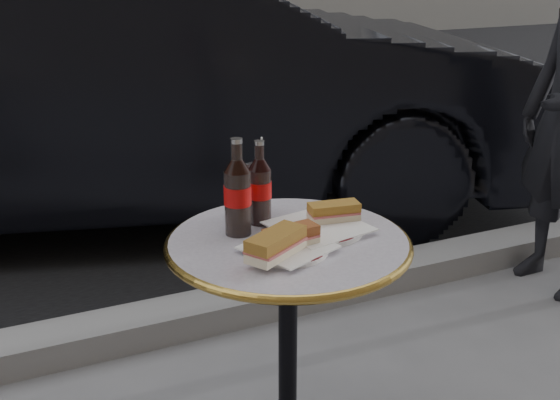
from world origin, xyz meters
name	(u,v)px	position (x,y,z in m)	size (l,w,h in m)	color
asphalt_road	(50,114)	(0.00, 5.00, 0.00)	(40.00, 8.00, 0.00)	black
curb	(190,317)	(0.00, 0.90, 0.05)	(40.00, 0.20, 0.12)	gray
bistro_table	(288,364)	(0.00, 0.00, 0.37)	(0.62, 0.62, 0.73)	#BAB2C4
plate_left	(288,250)	(-0.03, -0.07, 0.74)	(0.19, 0.19, 0.01)	white
plate_right	(318,229)	(0.09, 0.01, 0.74)	(0.23, 0.23, 0.01)	silver
sandwich_left_a	(276,246)	(-0.08, -0.10, 0.77)	(0.16, 0.07, 0.06)	olive
sandwich_left_b	(291,238)	(-0.02, -0.07, 0.77)	(0.13, 0.06, 0.05)	brown
sandwich_right	(334,213)	(0.15, 0.03, 0.77)	(0.13, 0.06, 0.05)	#9F6E28
cola_bottle_left	(237,187)	(-0.10, 0.09, 0.86)	(0.07, 0.07, 0.25)	black
cola_bottle_right	(260,182)	(-0.02, 0.13, 0.85)	(0.06, 0.06, 0.23)	black
cola_glass	(256,190)	(-0.01, 0.19, 0.80)	(0.07, 0.07, 0.14)	black
parked_car	(138,82)	(0.18, 2.26, 0.74)	(4.48, 1.55, 1.47)	black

